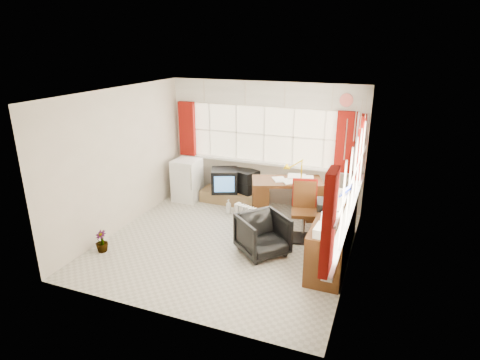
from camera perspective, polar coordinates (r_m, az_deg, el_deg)
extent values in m
plane|color=beige|center=(6.85, -1.96, -8.96)|extent=(4.00, 4.00, 0.00)
plane|color=beige|center=(8.16, 3.49, 5.11)|extent=(4.00, 0.00, 4.00)
plane|color=beige|center=(4.72, -11.78, -6.08)|extent=(4.00, 0.00, 4.00)
plane|color=beige|center=(7.35, -16.57, 2.75)|extent=(0.00, 4.00, 4.00)
plane|color=beige|center=(5.90, 16.06, -1.22)|extent=(0.00, 4.00, 4.00)
plane|color=white|center=(6.09, -2.23, 12.27)|extent=(4.00, 4.00, 0.00)
plane|color=#FFEFC9|center=(8.10, 3.47, 6.45)|extent=(3.60, 0.00, 3.60)
cube|color=white|center=(8.21, 3.31, 2.44)|extent=(3.70, 0.12, 0.05)
cube|color=white|center=(8.52, -4.30, 7.07)|extent=(0.03, 0.02, 1.10)
cube|color=white|center=(8.29, -0.52, 6.78)|extent=(0.03, 0.02, 1.10)
cube|color=white|center=(8.09, 3.45, 6.43)|extent=(0.03, 0.02, 1.10)
cube|color=white|center=(7.93, 7.60, 6.04)|extent=(0.03, 0.02, 1.10)
cube|color=white|center=(7.81, 11.89, 5.60)|extent=(0.03, 0.02, 1.10)
plane|color=#FFEFC9|center=(5.84, 16.04, 0.64)|extent=(0.00, 3.60, 3.60)
cube|color=white|center=(6.04, 15.17, -4.53)|extent=(0.12, 3.70, 0.05)
cube|color=white|center=(4.71, 14.37, -3.67)|extent=(0.02, 0.03, 1.10)
cube|color=white|center=(5.27, 15.24, -1.28)|extent=(0.02, 0.03, 1.10)
cube|color=white|center=(5.84, 15.95, 0.65)|extent=(0.02, 0.03, 1.10)
cube|color=white|center=(6.41, 16.52, 2.24)|extent=(0.02, 0.03, 1.10)
cube|color=white|center=(6.99, 17.01, 3.57)|extent=(0.02, 0.03, 1.10)
cube|color=maroon|center=(8.68, -7.51, 7.23)|extent=(0.35, 0.10, 1.15)
cube|color=maroon|center=(7.69, 14.74, 5.21)|extent=(0.35, 0.10, 1.15)
cube|color=maroon|center=(7.38, 16.75, 4.43)|extent=(0.10, 0.35, 1.15)
cube|color=maroon|center=(4.26, 12.54, -5.94)|extent=(0.10, 0.35, 1.15)
cube|color=silver|center=(7.94, 3.55, 12.06)|extent=(3.95, 0.08, 0.48)
cube|color=silver|center=(5.64, 16.59, 8.39)|extent=(0.08, 3.95, 0.48)
cube|color=#522F13|center=(7.60, 6.73, -0.21)|extent=(1.45, 1.07, 0.06)
cube|color=#522F13|center=(7.69, 2.89, -2.86)|extent=(0.49, 0.65, 0.70)
cube|color=#522F13|center=(7.80, 10.31, -2.82)|extent=(0.49, 0.65, 0.70)
cube|color=white|center=(7.58, 6.75, 0.08)|extent=(0.32, 0.36, 0.02)
cube|color=white|center=(7.58, 6.75, 0.11)|extent=(0.32, 0.36, 0.02)
cube|color=white|center=(7.58, 6.75, 0.14)|extent=(0.32, 0.36, 0.02)
cube|color=white|center=(7.58, 6.75, 0.17)|extent=(0.32, 0.36, 0.02)
cube|color=white|center=(7.58, 6.75, 0.19)|extent=(0.32, 0.36, 0.02)
cube|color=white|center=(7.58, 6.75, 0.22)|extent=(0.32, 0.36, 0.02)
cylinder|color=yellow|center=(7.43, 8.65, -0.40)|extent=(0.11, 0.11, 0.02)
cylinder|color=yellow|center=(7.37, 8.73, 1.11)|extent=(0.03, 0.03, 0.41)
cone|color=yellow|center=(7.32, 8.79, 2.32)|extent=(0.17, 0.15, 0.17)
cube|color=black|center=(7.05, 8.88, -8.19)|extent=(0.52, 0.52, 0.04)
cylinder|color=silver|center=(6.94, 8.97, -6.51)|extent=(0.06, 0.06, 0.49)
cube|color=#522F13|center=(6.84, 9.08, -4.65)|extent=(0.50, 0.49, 0.06)
cube|color=#522F13|center=(6.93, 9.16, -1.94)|extent=(0.38, 0.14, 0.48)
cube|color=maroon|center=(6.93, 9.17, -1.79)|extent=(0.42, 0.16, 0.49)
imported|color=black|center=(6.41, 3.25, -7.79)|extent=(1.00, 1.00, 0.65)
cube|color=white|center=(7.10, 0.93, -7.57)|extent=(0.39, 0.25, 0.07)
cube|color=white|center=(7.07, -0.10, -5.19)|extent=(0.06, 0.11, 0.48)
cube|color=white|center=(7.04, 0.24, -5.31)|extent=(0.06, 0.11, 0.48)
cube|color=white|center=(7.01, 0.59, -5.43)|extent=(0.06, 0.11, 0.48)
cube|color=white|center=(6.98, 0.95, -5.55)|extent=(0.06, 0.11, 0.48)
cube|color=white|center=(6.95, 1.30, -5.67)|extent=(0.06, 0.11, 0.48)
cube|color=white|center=(6.92, 1.66, -5.79)|extent=(0.06, 0.11, 0.48)
cube|color=white|center=(6.88, 2.03, -5.91)|extent=(0.06, 0.11, 0.48)
cube|color=#522F13|center=(6.45, 13.14, -7.65)|extent=(0.50, 2.00, 0.75)
cube|color=white|center=(5.55, 11.88, -7.23)|extent=(0.24, 0.32, 0.10)
cube|color=white|center=(5.91, 12.56, -5.59)|extent=(0.24, 0.32, 0.10)
cube|color=white|center=(6.28, 13.16, -4.15)|extent=(0.24, 0.32, 0.10)
cube|color=white|center=(6.64, 13.69, -2.86)|extent=(0.24, 0.32, 0.10)
cube|color=white|center=(7.01, 14.16, -1.70)|extent=(0.24, 0.32, 0.10)
cube|color=black|center=(6.41, 12.17, -3.44)|extent=(0.36, 0.42, 0.12)
cube|color=#A57D52|center=(8.43, -0.81, -2.42)|extent=(1.40, 0.50, 0.25)
cube|color=black|center=(8.33, -2.23, -0.03)|extent=(0.68, 0.65, 0.48)
cube|color=#4A89D2|center=(8.09, -2.25, -0.61)|extent=(0.38, 0.17, 0.33)
cube|color=black|center=(8.40, 0.53, -0.75)|extent=(0.74, 0.62, 0.23)
cube|color=black|center=(8.33, 0.53, 0.72)|extent=(0.69, 0.58, 0.22)
cube|color=white|center=(8.55, -7.52, -0.01)|extent=(0.53, 0.53, 0.89)
cube|color=silver|center=(8.18, -6.98, 0.09)|extent=(0.02, 0.02, 0.47)
imported|color=silver|center=(7.92, -1.64, -3.77)|extent=(0.13, 0.13, 0.29)
imported|color=#84C4B5|center=(8.15, 2.53, -3.53)|extent=(0.10, 0.10, 0.17)
imported|color=black|center=(6.89, -19.10, -8.24)|extent=(0.24, 0.24, 0.36)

